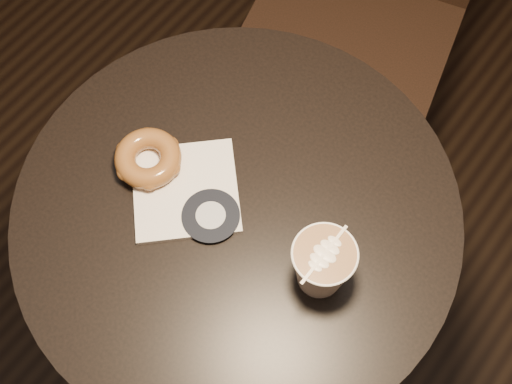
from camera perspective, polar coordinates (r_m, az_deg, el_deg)
cafe_table at (r=1.29m, az=-1.35°, el=-5.00°), size 0.70×0.70×0.75m
pastry_bag at (r=1.12m, az=-5.66°, el=0.16°), size 0.23×0.23×0.01m
doughnut at (r=1.12m, az=-8.64°, el=2.69°), size 0.11×0.11×0.03m
latte_cup at (r=1.02m, az=5.30°, el=-5.90°), size 0.09×0.09×0.10m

